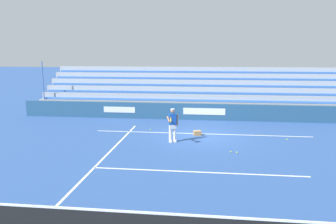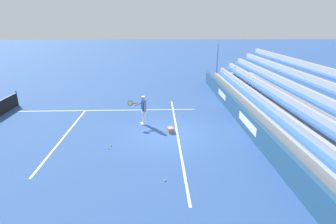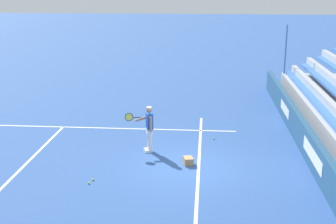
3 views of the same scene
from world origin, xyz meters
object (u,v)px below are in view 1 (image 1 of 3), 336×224
Objects in this scene: ball_box_cardboard at (197,133)px; tennis_ball_midcourt at (287,139)px; tennis_player at (173,125)px; tennis_ball_stray_back at (151,130)px; tennis_ball_far_left at (237,152)px; tennis_ball_on_baseline at (231,152)px.

ball_box_cardboard reaches higher than tennis_ball_midcourt.
tennis_ball_stray_back is at bearing -57.35° from tennis_player.
tennis_ball_midcourt is at bearing -136.92° from tennis_ball_far_left.
tennis_player is at bearing 10.52° from tennis_ball_midcourt.
tennis_player is 3.01m from tennis_ball_stray_back.
tennis_ball_far_left and tennis_ball_midcourt have the same top height.
ball_box_cardboard is at bearing -58.12° from tennis_ball_far_left.
tennis_ball_far_left is at bearing 121.88° from ball_box_cardboard.
tennis_ball_stray_back is 1.00× the size of tennis_ball_midcourt.
tennis_ball_stray_back is at bearing -41.49° from tennis_ball_on_baseline.
tennis_ball_stray_back is 7.56m from tennis_ball_midcourt.
tennis_ball_stray_back is 5.85m from tennis_ball_on_baseline.
ball_box_cardboard is at bearing -61.33° from tennis_ball_on_baseline.
ball_box_cardboard reaches higher than tennis_ball_stray_back.
tennis_ball_far_left is 0.27m from tennis_ball_on_baseline.
tennis_player is 25.98× the size of tennis_ball_midcourt.
tennis_player reaches higher than tennis_ball_stray_back.
ball_box_cardboard is 4.70m from tennis_ball_midcourt.
tennis_ball_far_left is (-3.09, 1.52, -0.86)m from tennis_player.
tennis_ball_stray_back is 1.00× the size of tennis_ball_on_baseline.
tennis_player is 25.98× the size of tennis_ball_on_baseline.
tennis_player is at bearing 51.54° from ball_box_cardboard.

